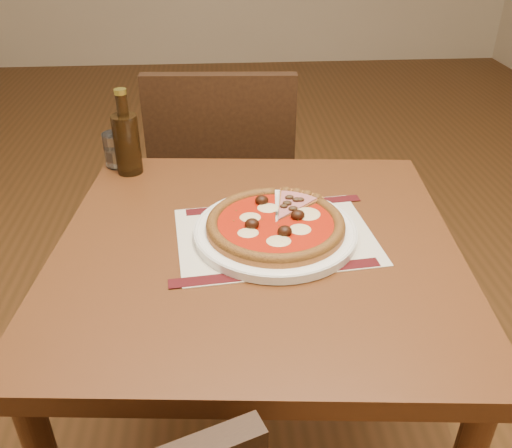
{
  "coord_description": "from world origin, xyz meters",
  "views": [
    {
      "loc": [
        -0.15,
        -2.11,
        1.35
      ],
      "look_at": [
        -0.09,
        -1.18,
        0.78
      ],
      "focal_mm": 38.0,
      "sensor_mm": 36.0,
      "label": 1
    }
  ],
  "objects_px": {
    "water_glass": "(118,149)",
    "pizza": "(276,224)",
    "table": "(257,282)",
    "chair_far": "(224,184)",
    "bottle": "(127,141)",
    "plate": "(275,232)"
  },
  "relations": [
    {
      "from": "water_glass",
      "to": "pizza",
      "type": "bearing_deg",
      "value": -45.51
    },
    {
      "from": "table",
      "to": "chair_far",
      "type": "bearing_deg",
      "value": 94.73
    },
    {
      "from": "pizza",
      "to": "bottle",
      "type": "distance_m",
      "value": 0.47
    },
    {
      "from": "table",
      "to": "water_glass",
      "type": "bearing_deg",
      "value": 129.95
    },
    {
      "from": "pizza",
      "to": "water_glass",
      "type": "distance_m",
      "value": 0.52
    },
    {
      "from": "plate",
      "to": "pizza",
      "type": "relative_size",
      "value": 1.18
    },
    {
      "from": "table",
      "to": "water_glass",
      "type": "xyz_separation_m",
      "value": [
        -0.33,
        0.39,
        0.14
      ]
    },
    {
      "from": "plate",
      "to": "table",
      "type": "bearing_deg",
      "value": -155.92
    },
    {
      "from": "plate",
      "to": "bottle",
      "type": "height_order",
      "value": "bottle"
    },
    {
      "from": "table",
      "to": "pizza",
      "type": "distance_m",
      "value": 0.14
    },
    {
      "from": "plate",
      "to": "chair_far",
      "type": "bearing_deg",
      "value": 98.16
    },
    {
      "from": "table",
      "to": "pizza",
      "type": "bearing_deg",
      "value": 24.0
    },
    {
      "from": "water_glass",
      "to": "plate",
      "type": "bearing_deg",
      "value": -45.51
    },
    {
      "from": "plate",
      "to": "water_glass",
      "type": "bearing_deg",
      "value": 134.49
    },
    {
      "from": "plate",
      "to": "bottle",
      "type": "xyz_separation_m",
      "value": [
        -0.33,
        0.33,
        0.07
      ]
    },
    {
      "from": "chair_far",
      "to": "pizza",
      "type": "relative_size",
      "value": 3.3
    },
    {
      "from": "chair_far",
      "to": "table",
      "type": "bearing_deg",
      "value": 98.23
    },
    {
      "from": "table",
      "to": "plate",
      "type": "relative_size",
      "value": 2.62
    },
    {
      "from": "table",
      "to": "pizza",
      "type": "height_order",
      "value": "pizza"
    },
    {
      "from": "water_glass",
      "to": "table",
      "type": "bearing_deg",
      "value": -50.05
    },
    {
      "from": "chair_far",
      "to": "water_glass",
      "type": "distance_m",
      "value": 0.48
    },
    {
      "from": "chair_far",
      "to": "water_glass",
      "type": "bearing_deg",
      "value": 51.52
    }
  ]
}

